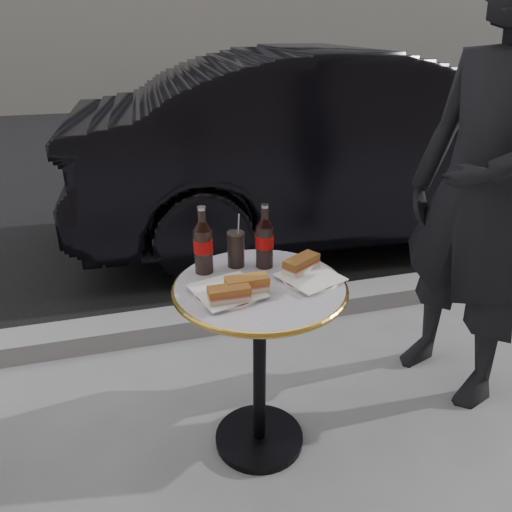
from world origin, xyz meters
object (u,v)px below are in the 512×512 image
object	(u,v)px
parked_car	(359,147)
pedestrian	(483,194)
cola_bottle_right	(265,236)
plate_left	(227,293)
cola_glass	(236,249)
plate_right	(310,279)
bistro_table	(259,368)
cola_bottle_left	(203,240)

from	to	relation	value
parked_car	pedestrian	size ratio (longest dim) A/B	2.31
cola_bottle_right	plate_left	bearing A→B (deg)	-136.29
plate_left	cola_glass	xyz separation A→B (m)	(0.08, 0.21, 0.06)
cola_bottle_right	cola_glass	size ratio (longest dim) A/B	1.80
cola_bottle_right	pedestrian	distance (m)	0.94
plate_left	cola_bottle_right	bearing A→B (deg)	43.71
cola_glass	pedestrian	xyz separation A→B (m)	(1.04, -0.02, 0.13)
cola_bottle_right	parked_car	xyz separation A→B (m)	(1.30, 1.86, -0.15)
plate_right	pedestrian	xyz separation A→B (m)	(0.81, 0.16, 0.19)
plate_left	cola_bottle_right	size ratio (longest dim) A/B	0.91
plate_left	plate_right	distance (m)	0.31
bistro_table	plate_right	world-z (taller)	plate_right
cola_bottle_left	cola_glass	bearing A→B (deg)	7.95
cola_bottle_right	parked_car	size ratio (longest dim) A/B	0.06
plate_right	cola_glass	size ratio (longest dim) A/B	1.48
plate_right	cola_bottle_left	xyz separation A→B (m)	(-0.35, 0.17, 0.12)
cola_bottle_left	plate_right	bearing A→B (deg)	-25.67
plate_right	parked_car	xyz separation A→B (m)	(1.18, 2.01, -0.03)
bistro_table	parked_car	xyz separation A→B (m)	(1.36, 1.99, 0.34)
pedestrian	cola_bottle_right	bearing A→B (deg)	-106.97
cola_bottle_right	cola_glass	xyz separation A→B (m)	(-0.10, 0.03, -0.05)
plate_right	plate_left	bearing A→B (deg)	-176.32
bistro_table	plate_right	distance (m)	0.41
plate_left	cola_bottle_left	xyz separation A→B (m)	(-0.04, 0.19, 0.12)
parked_car	cola_bottle_left	bearing A→B (deg)	143.31
pedestrian	cola_glass	bearing A→B (deg)	-108.79
bistro_table	plate_right	bearing A→B (deg)	-5.91
plate_left	plate_right	bearing A→B (deg)	3.68
plate_left	parked_car	bearing A→B (deg)	53.80
plate_left	cola_glass	size ratio (longest dim) A/B	1.64
cola_glass	parked_car	bearing A→B (deg)	52.38
bistro_table	plate_right	xyz separation A→B (m)	(0.18, -0.02, 0.37)
bistro_table	cola_bottle_left	world-z (taller)	cola_bottle_left
cola_bottle_right	pedestrian	bearing A→B (deg)	0.48
plate_right	parked_car	bearing A→B (deg)	59.64
plate_right	parked_car	size ratio (longest dim) A/B	0.05
bistro_table	plate_left	size ratio (longest dim) A/B	3.26
plate_right	pedestrian	world-z (taller)	pedestrian
cola_glass	parked_car	size ratio (longest dim) A/B	0.03
bistro_table	pedestrian	distance (m)	1.15
parked_car	cola_glass	bearing A→B (deg)	145.43
plate_right	cola_bottle_right	size ratio (longest dim) A/B	0.82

